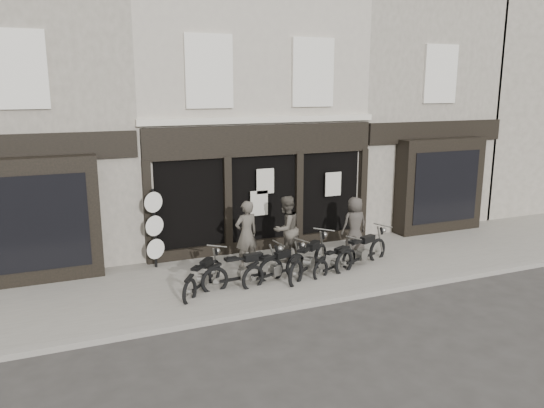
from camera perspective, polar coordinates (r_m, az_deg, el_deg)
name	(u,v)px	position (r m, az deg, el deg)	size (l,w,h in m)	color
ground_plane	(306,284)	(13.86, 3.69, -8.62)	(90.00, 90.00, 0.00)	#2D2B28
pavement	(291,271)	(14.59, 2.11, -7.24)	(30.00, 4.20, 0.12)	slate
kerb	(330,300)	(12.81, 6.21, -10.18)	(30.00, 0.25, 0.13)	gray
central_building	(231,114)	(18.46, -4.47, 9.65)	(7.30, 6.22, 8.34)	#B1A997
neighbour_left	(28,119)	(17.48, -24.79, 8.26)	(5.60, 6.73, 8.34)	#A09687
neighbour_right	(387,112)	(21.28, 12.27, 9.67)	(5.60, 6.73, 8.34)	#A09687
filler_right	(539,107)	(26.85, 26.77, 9.30)	(11.00, 6.00, 8.20)	#A09687
motorcycle_0	(203,279)	(13.20, -7.44, -7.97)	(1.53, 1.71, 0.99)	black
motorcycle_1	(244,273)	(13.40, -2.99, -7.40)	(2.27, 0.62, 1.09)	black
motorcycle_2	(276,269)	(13.71, 0.41, -7.02)	(2.06, 0.96, 1.02)	black
motorcycle_3	(309,262)	(14.16, 4.01, -6.25)	(1.96, 1.70, 1.12)	black
motorcycle_4	(336,263)	(14.46, 6.87, -6.27)	(1.75, 1.01, 0.90)	black
motorcycle_5	(362,254)	(15.04, 9.64, -5.30)	(2.16, 1.15, 1.10)	black
man_left	(246,234)	(14.48, -2.78, -3.27)	(0.68, 0.45, 1.87)	#47423A
man_centre	(286,229)	(14.97, 1.50, -2.69)	(0.92, 0.72, 1.89)	#49433B
man_right	(355,224)	(16.11, 8.87, -2.16)	(0.81, 0.53, 1.66)	#3B3631
advert_sign_post	(155,232)	(14.76, -12.51, -2.96)	(0.53, 0.36, 2.32)	black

